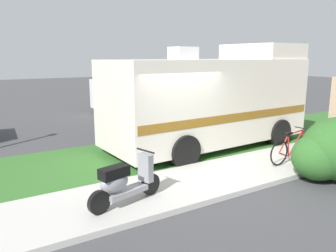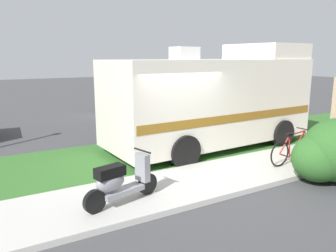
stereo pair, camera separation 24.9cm
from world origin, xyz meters
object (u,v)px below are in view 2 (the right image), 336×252
(scooter, at_px, (120,181))
(pickup_truck_far, at_px, (138,94))
(motorhome_rv, at_px, (213,99))
(bicycle, at_px, (293,150))

(scooter, height_order, pickup_truck_far, pickup_truck_far)
(motorhome_rv, height_order, scooter, motorhome_rv)
(motorhome_rv, bearing_deg, bicycle, -77.42)
(scooter, bearing_deg, pickup_truck_far, 62.93)
(motorhome_rv, height_order, bicycle, motorhome_rv)
(motorhome_rv, bearing_deg, pickup_truck_far, 82.58)
(bicycle, xyz_separation_m, pickup_truck_far, (0.39, 10.31, 0.44))
(scooter, relative_size, pickup_truck_far, 0.33)
(motorhome_rv, xyz_separation_m, pickup_truck_far, (0.99, 7.60, -0.64))
(scooter, relative_size, bicycle, 0.98)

